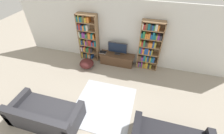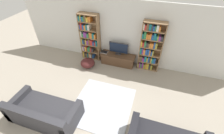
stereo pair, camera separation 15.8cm
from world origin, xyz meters
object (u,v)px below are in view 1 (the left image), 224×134
at_px(bookshelf_right, 149,46).
at_px(couch_left_sectional, 46,115).
at_px(laptop, 103,52).
at_px(bookshelf_left, 88,38).
at_px(beanbag_ottoman, 87,64).
at_px(television, 117,48).
at_px(tv_stand, 117,59).

relative_size(bookshelf_right, couch_left_sectional, 1.01).
height_order(bookshelf_right, couch_left_sectional, bookshelf_right).
distance_m(laptop, couch_left_sectional, 3.26).
xyz_separation_m(bookshelf_left, bookshelf_right, (2.51, -0.00, -0.00)).
bearing_deg(couch_left_sectional, bookshelf_right, 52.80).
height_order(bookshelf_left, beanbag_ottoman, bookshelf_left).
height_order(bookshelf_left, couch_left_sectional, bookshelf_left).
xyz_separation_m(television, laptop, (-0.61, -0.06, -0.27)).
relative_size(tv_stand, couch_left_sectional, 0.72).
relative_size(laptop, beanbag_ottoman, 0.50).
xyz_separation_m(bookshelf_right, beanbag_ottoman, (-2.36, -0.68, -0.82)).
xyz_separation_m(bookshelf_right, couch_left_sectional, (-2.50, -3.29, -0.74)).
bearing_deg(laptop, television, 5.91).
bearing_deg(laptop, bookshelf_right, 3.43).
relative_size(bookshelf_right, laptop, 6.84).
relative_size(tv_stand, television, 1.82).
bearing_deg(couch_left_sectional, tv_stand, 68.03).
bearing_deg(television, bookshelf_right, 2.16).
bearing_deg(television, laptop, -174.09).
xyz_separation_m(tv_stand, beanbag_ottoman, (-1.15, -0.57, -0.06)).
bearing_deg(television, beanbag_ottoman, -151.15).
height_order(bookshelf_right, beanbag_ottoman, bookshelf_right).
relative_size(bookshelf_left, beanbag_ottoman, 3.43).
xyz_separation_m(television, beanbag_ottoman, (-1.15, -0.63, -0.56)).
distance_m(bookshelf_right, television, 1.24).
bearing_deg(tv_stand, beanbag_ottoman, -153.71).
bearing_deg(beanbag_ottoman, bookshelf_right, 16.01).
xyz_separation_m(couch_left_sectional, beanbag_ottoman, (0.14, 2.61, -0.08)).
relative_size(tv_stand, beanbag_ottoman, 2.46).
bearing_deg(television, couch_left_sectional, -111.57).
distance_m(tv_stand, laptop, 0.66).
bearing_deg(television, tv_stand, -90.00).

